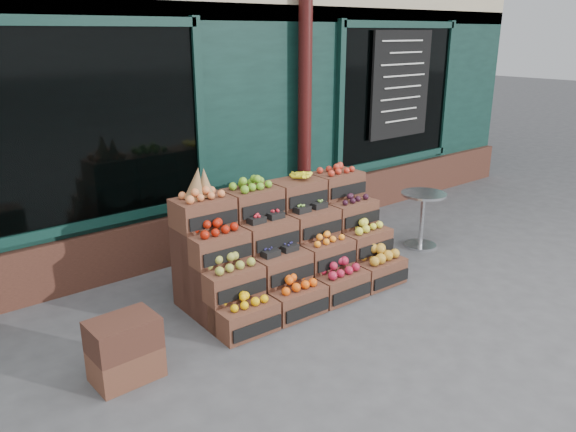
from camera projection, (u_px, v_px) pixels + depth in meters
ground at (347, 308)px, 5.72m from camera, size 60.00×60.00×0.00m
shop_facade at (118, 51)px, 8.72m from camera, size 12.00×6.24×4.80m
crate_display at (289, 251)px, 6.00m from camera, size 2.37×1.22×1.46m
spare_crates at (125, 349)px, 4.48m from camera, size 0.54×0.38×0.53m
bistro_table at (422, 213)px, 7.22m from camera, size 0.58×0.58×0.72m
shopkeeper at (62, 195)px, 6.42m from camera, size 0.78×0.66×1.81m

